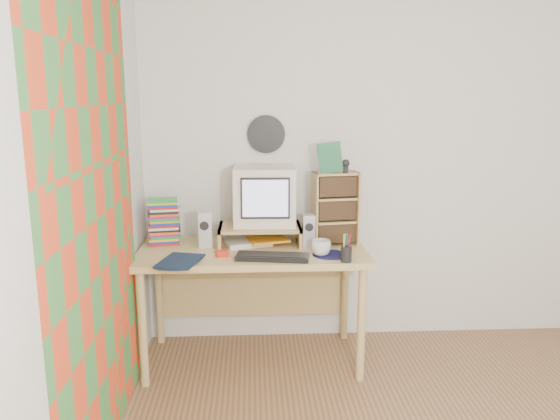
{
  "coord_description": "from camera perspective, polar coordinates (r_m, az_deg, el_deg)",
  "views": [
    {
      "loc": [
        -1.03,
        -1.89,
        1.69
      ],
      "look_at": [
        -0.86,
        1.33,
        1.0
      ],
      "focal_mm": 35.0,
      "sensor_mm": 36.0,
      "label": 1
    }
  ],
  "objects": [
    {
      "name": "dvd_stack",
      "position": [
        3.55,
        -12.0,
        -1.4
      ],
      "size": [
        0.2,
        0.16,
        0.26
      ],
      "primitive_type": null,
      "rotation": [
        0.0,
        0.0,
        0.16
      ],
      "color": "brown",
      "rests_on": "desk"
    },
    {
      "name": "crt_monitor",
      "position": [
        3.48,
        -1.61,
        1.5
      ],
      "size": [
        0.4,
        0.4,
        0.37
      ],
      "primitive_type": "cube",
      "rotation": [
        0.0,
        0.0,
        -0.02
      ],
      "color": "silver",
      "rests_on": "monitor_riser"
    },
    {
      "name": "keyboard",
      "position": [
        3.18,
        -0.79,
        -4.92
      ],
      "size": [
        0.44,
        0.2,
        0.03
      ],
      "primitive_type": "cube",
      "rotation": [
        0.0,
        0.0,
        -0.16
      ],
      "color": "black",
      "rests_on": "desk"
    },
    {
      "name": "wall_disc",
      "position": [
        3.63,
        -1.46,
        7.92
      ],
      "size": [
        0.25,
        0.02,
        0.25
      ],
      "primitive_type": "cylinder",
      "rotation": [
        1.57,
        0.0,
        0.0
      ],
      "color": "black",
      "rests_on": "back_wall"
    },
    {
      "name": "speaker_left",
      "position": [
        3.44,
        -7.84,
        -2.01
      ],
      "size": [
        0.09,
        0.09,
        0.22
      ],
      "primitive_type": "cube",
      "rotation": [
        0.0,
        0.0,
        0.1
      ],
      "color": "#BBBBC1",
      "rests_on": "desk"
    },
    {
      "name": "back_wall",
      "position": [
        3.81,
        12.73,
        5.1
      ],
      "size": [
        3.5,
        0.0,
        3.5
      ],
      "primitive_type": "plane",
      "rotation": [
        1.57,
        0.0,
        0.0
      ],
      "color": "white",
      "rests_on": "floor"
    },
    {
      "name": "diary",
      "position": [
        3.18,
        -12.15,
        -4.94
      ],
      "size": [
        0.29,
        0.25,
        0.05
      ],
      "primitive_type": "imported",
      "rotation": [
        0.0,
        0.0,
        -0.25
      ],
      "color": "#101F3A",
      "rests_on": "desk"
    },
    {
      "name": "papers",
      "position": [
        3.49,
        -2.63,
        -3.29
      ],
      "size": [
        0.33,
        0.28,
        0.04
      ],
      "primitive_type": null,
      "rotation": [
        0.0,
        0.0,
        0.3
      ],
      "color": "silver",
      "rests_on": "desk"
    },
    {
      "name": "monitor_riser",
      "position": [
        3.48,
        -2.12,
        -2.06
      ],
      "size": [
        0.52,
        0.3,
        0.12
      ],
      "color": "tan",
      "rests_on": "desk"
    },
    {
      "name": "mousepad",
      "position": [
        3.27,
        5.26,
        -4.66
      ],
      "size": [
        0.23,
        0.23,
        0.0
      ],
      "primitive_type": "cylinder",
      "rotation": [
        0.0,
        0.0,
        -0.11
      ],
      "color": "#101037",
      "rests_on": "desk"
    },
    {
      "name": "desk",
      "position": [
        3.5,
        -2.9,
        -5.85
      ],
      "size": [
        1.4,
        0.7,
        0.75
      ],
      "color": "tan",
      "rests_on": "floor"
    },
    {
      "name": "webcam",
      "position": [
        3.41,
        6.87,
        4.59
      ],
      "size": [
        0.05,
        0.05,
        0.08
      ],
      "primitive_type": null,
      "rotation": [
        0.0,
        0.0,
        -0.12
      ],
      "color": "black",
      "rests_on": "cd_rack"
    },
    {
      "name": "mug",
      "position": [
        3.25,
        4.29,
        -3.96
      ],
      "size": [
        0.15,
        0.15,
        0.09
      ],
      "primitive_type": "imported",
      "rotation": [
        0.0,
        0.0,
        0.34
      ],
      "color": "silver",
      "rests_on": "desk"
    },
    {
      "name": "cd_rack",
      "position": [
        3.47,
        5.78,
        0.18
      ],
      "size": [
        0.29,
        0.18,
        0.46
      ],
      "primitive_type": "cube",
      "rotation": [
        0.0,
        0.0,
        0.14
      ],
      "color": "tan",
      "rests_on": "desk"
    },
    {
      "name": "speaker_right",
      "position": [
        3.43,
        2.99,
        -2.13
      ],
      "size": [
        0.08,
        0.08,
        0.2
      ],
      "primitive_type": "cube",
      "rotation": [
        0.0,
        0.0,
        0.04
      ],
      "color": "#BBBBC1",
      "rests_on": "desk"
    },
    {
      "name": "pen_cup",
      "position": [
        3.14,
        6.94,
        -4.28
      ],
      "size": [
        0.06,
        0.06,
        0.13
      ],
      "primitive_type": null,
      "rotation": [
        0.0,
        0.0,
        0.01
      ],
      "color": "black",
      "rests_on": "desk"
    },
    {
      "name": "curtain",
      "position": [
        2.53,
        -18.6,
        -0.94
      ],
      "size": [
        0.0,
        2.2,
        2.2
      ],
      "primitive_type": "plane",
      "rotation": [
        1.57,
        0.0,
        1.57
      ],
      "color": "#E1431F",
      "rests_on": "left_wall"
    },
    {
      "name": "game_box",
      "position": [
        3.39,
        5.24,
        5.46
      ],
      "size": [
        0.15,
        0.04,
        0.19
      ],
      "primitive_type": "cube",
      "rotation": [
        0.0,
        0.0,
        -0.04
      ],
      "color": "#1B5F38",
      "rests_on": "cd_rack"
    },
    {
      "name": "left_wall",
      "position": [
        2.07,
        -23.33,
        -1.2
      ],
      "size": [
        0.0,
        3.5,
        3.5
      ],
      "primitive_type": "plane",
      "rotation": [
        1.57,
        0.0,
        1.57
      ],
      "color": "white",
      "rests_on": "floor"
    },
    {
      "name": "red_box",
      "position": [
        3.25,
        -6.09,
        -4.55
      ],
      "size": [
        0.08,
        0.06,
        0.04
      ],
      "primitive_type": "cube",
      "rotation": [
        0.0,
        0.0,
        0.24
      ],
      "color": "red",
      "rests_on": "desk"
    }
  ]
}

